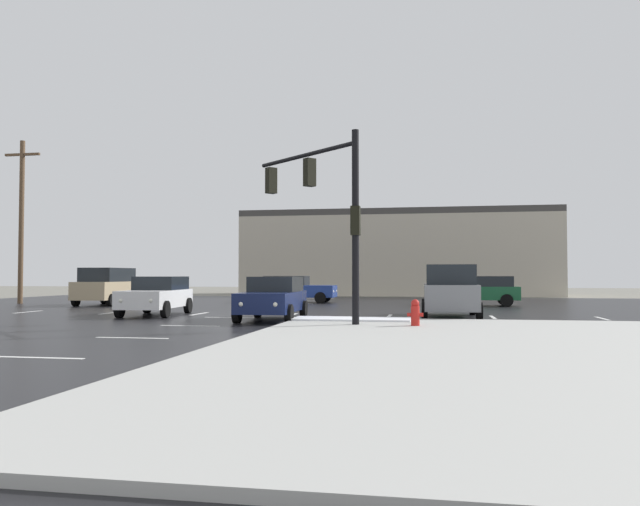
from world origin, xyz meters
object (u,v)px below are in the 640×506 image
at_px(sedan_white, 157,295).
at_px(suv_grey, 450,290).
at_px(traffic_signal_mast, 326,198).
at_px(fire_hydrant, 415,312).
at_px(sedan_navy, 273,297).
at_px(suv_tan, 108,285).
at_px(utility_pole_far, 21,218).
at_px(sedan_blue, 295,289).
at_px(sedan_green, 479,290).

relative_size(sedan_white, suv_grey, 0.96).
xyz_separation_m(traffic_signal_mast, sedan_white, (-7.72, 4.04, -3.32)).
bearing_deg(fire_hydrant, sedan_navy, 148.13).
distance_m(suv_tan, utility_pole_far, 7.03).
distance_m(fire_hydrant, sedan_white, 11.82).
bearing_deg(suv_tan, fire_hydrant, -130.52).
bearing_deg(suv_grey, fire_hydrant, 167.92).
height_order(fire_hydrant, sedan_navy, sedan_navy).
relative_size(suv_tan, sedan_blue, 1.08).
xyz_separation_m(sedan_green, suv_tan, (-20.03, -2.53, 0.24)).
xyz_separation_m(fire_hydrant, sedan_green, (2.92, 15.51, 0.32)).
height_order(suv_tan, sedan_blue, suv_tan).
relative_size(suv_tan, sedan_navy, 1.07).
height_order(sedan_navy, utility_pole_far, utility_pole_far).
relative_size(traffic_signal_mast, sedan_green, 1.32).
distance_m(sedan_white, sedan_navy, 5.73).
xyz_separation_m(traffic_signal_mast, sedan_navy, (-2.32, 2.11, -3.32)).
relative_size(traffic_signal_mast, sedan_navy, 1.31).
height_order(fire_hydrant, sedan_blue, sedan_blue).
xyz_separation_m(sedan_green, utility_pole_far, (-25.87, -1.83, 4.10)).
bearing_deg(fire_hydrant, traffic_signal_mast, 158.67).
height_order(suv_tan, sedan_navy, suv_tan).
bearing_deg(utility_pole_far, traffic_signal_mast, -32.03).
bearing_deg(sedan_white, suv_grey, 87.80).
height_order(sedan_navy, suv_grey, suv_grey).
xyz_separation_m(sedan_white, utility_pole_far, (-12.33, 8.51, 4.10)).
distance_m(sedan_white, sedan_blue, 12.92).
xyz_separation_m(sedan_green, suv_grey, (-1.75, -9.58, 0.24)).
xyz_separation_m(fire_hydrant, suv_tan, (-17.11, 12.97, 0.55)).
height_order(traffic_signal_mast, sedan_green, traffic_signal_mast).
distance_m(sedan_white, suv_grey, 11.82).
bearing_deg(suv_grey, traffic_signal_mast, 138.72).
bearing_deg(sedan_green, suv_grey, 80.81).
bearing_deg(sedan_white, sedan_blue, 160.67).
height_order(suv_grey, utility_pole_far, utility_pole_far).
bearing_deg(sedan_navy, fire_hydrant, 55.70).
distance_m(sedan_blue, sedan_navy, 14.69).
relative_size(fire_hydrant, suv_tan, 0.16).
height_order(sedan_green, utility_pole_far, utility_pole_far).
height_order(traffic_signal_mast, sedan_white, traffic_signal_mast).
height_order(sedan_green, sedan_white, same).
xyz_separation_m(suv_tan, sedan_navy, (11.89, -9.73, -0.24)).
bearing_deg(sedan_blue, sedan_green, -11.62).
height_order(sedan_white, sedan_navy, same).
relative_size(sedan_white, utility_pole_far, 0.49).
bearing_deg(utility_pole_far, suv_grey, -17.82).
distance_m(traffic_signal_mast, sedan_blue, 17.57).
xyz_separation_m(fire_hydrant, sedan_blue, (-7.62, 17.73, 0.32)).
distance_m(sedan_green, utility_pole_far, 26.26).
relative_size(traffic_signal_mast, suv_grey, 1.24).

